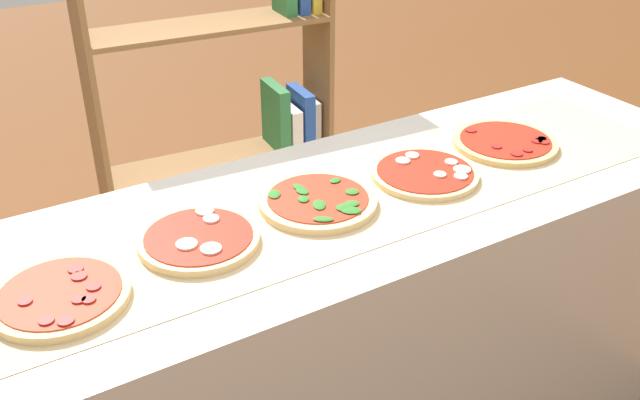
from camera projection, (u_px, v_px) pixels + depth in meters
name	position (u px, v px, depth m)	size (l,w,h in m)	color
counter	(320.00, 348.00, 1.97)	(2.40, 0.68, 0.90)	beige
parchment_paper	(320.00, 207.00, 1.75)	(2.09, 0.44, 0.00)	tan
pizza_pepperoni_0	(61.00, 296.00, 1.42)	(0.28, 0.28, 0.02)	#E5C17F
pizza_mozzarella_1	(198.00, 238.00, 1.60)	(0.27, 0.27, 0.03)	#E5C17F
pizza_spinach_2	(318.00, 201.00, 1.75)	(0.29, 0.29, 0.03)	#E5C17F
pizza_mozzarella_3	(425.00, 173.00, 1.88)	(0.28, 0.28, 0.02)	#E5C17F
pizza_pepperoni_4	(505.00, 142.00, 2.04)	(0.29, 0.29, 0.02)	#DBB26B
bookshelf	(243.00, 121.00, 2.74)	(0.90, 0.31, 1.60)	brown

